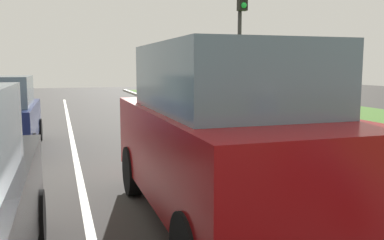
% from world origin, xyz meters
% --- Properties ---
extents(ground_plane, '(60.00, 60.00, 0.00)m').
position_xyz_m(ground_plane, '(0.00, 14.00, 0.00)').
color(ground_plane, '#383533').
extents(lane_line_center, '(0.12, 32.00, 0.01)m').
position_xyz_m(lane_line_center, '(-0.70, 14.00, 0.00)').
color(lane_line_center, silver).
rests_on(lane_line_center, ground).
extents(lane_line_right_edge, '(0.12, 32.00, 0.01)m').
position_xyz_m(lane_line_right_edge, '(3.60, 14.00, 0.00)').
color(lane_line_right_edge, silver).
rests_on(lane_line_right_edge, ground).
extents(curb_right, '(0.24, 48.00, 0.12)m').
position_xyz_m(curb_right, '(4.10, 14.00, 0.06)').
color(curb_right, '#9E9B93').
rests_on(curb_right, ground).
extents(car_suv_ahead, '(1.97, 4.50, 2.28)m').
position_xyz_m(car_suv_ahead, '(0.93, 8.77, 1.17)').
color(car_suv_ahead, maroon).
rests_on(car_suv_ahead, ground).
extents(traffic_light_near_right, '(0.32, 0.50, 5.05)m').
position_xyz_m(traffic_light_near_right, '(5.24, 17.77, 3.42)').
color(traffic_light_near_right, '#2D2D2D').
rests_on(traffic_light_near_right, ground).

